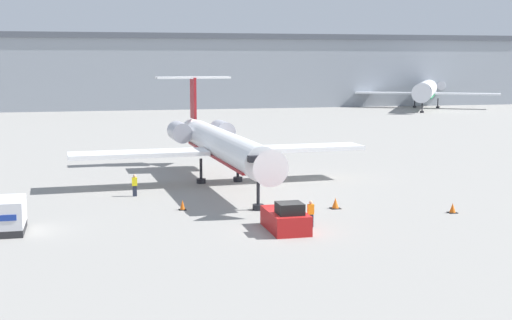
{
  "coord_description": "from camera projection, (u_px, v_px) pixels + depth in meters",
  "views": [
    {
      "loc": [
        -11.88,
        -41.16,
        10.52
      ],
      "look_at": [
        0.0,
        8.23,
        3.41
      ],
      "focal_mm": 50.0,
      "sensor_mm": 36.0,
      "label": 1
    }
  ],
  "objects": [
    {
      "name": "terminal_building",
      "position": [
        139.0,
        71.0,
        158.26
      ],
      "size": [
        180.0,
        16.8,
        16.36
      ],
      "color": "#8C939E",
      "rests_on": "ground"
    },
    {
      "name": "pushback_tug",
      "position": [
        286.0,
        219.0,
        44.39
      ],
      "size": [
        2.21,
        4.28,
        1.93
      ],
      "color": "#B21919",
      "rests_on": "ground"
    },
    {
      "name": "worker_by_wing",
      "position": [
        135.0,
        185.0,
        55.53
      ],
      "size": [
        0.4,
        0.24,
        1.73
      ],
      "color": "#232838",
      "rests_on": "ground"
    },
    {
      "name": "airplane_main",
      "position": [
        220.0,
        144.0,
        61.24
      ],
      "size": [
        25.64,
        27.67,
        8.91
      ],
      "color": "white",
      "rests_on": "ground"
    },
    {
      "name": "luggage_cart",
      "position": [
        6.0,
        216.0,
        43.82
      ],
      "size": [
        2.16,
        3.53,
        2.1
      ],
      "color": "#232326",
      "rests_on": "ground"
    },
    {
      "name": "traffic_cone_left",
      "position": [
        182.0,
        205.0,
        50.52
      ],
      "size": [
        0.52,
        0.52,
        0.72
      ],
      "color": "black",
      "rests_on": "ground"
    },
    {
      "name": "traffic_cone_right",
      "position": [
        335.0,
        203.0,
        50.99
      ],
      "size": [
        0.69,
        0.69,
        0.78
      ],
      "color": "black",
      "rests_on": "ground"
    },
    {
      "name": "ground_plane",
      "position": [
        287.0,
        233.0,
        43.85
      ],
      "size": [
        600.0,
        600.0,
        0.0
      ],
      "primitive_type": "plane",
      "color": "gray"
    },
    {
      "name": "traffic_cone_mid",
      "position": [
        453.0,
        208.0,
        49.54
      ],
      "size": [
        0.6,
        0.6,
        0.71
      ],
      "color": "black",
      "rests_on": "ground"
    },
    {
      "name": "worker_near_tug",
      "position": [
        311.0,
        213.0,
        45.32
      ],
      "size": [
        0.4,
        0.24,
        1.7
      ],
      "color": "#232838",
      "rests_on": "ground"
    },
    {
      "name": "airplane_parked_far_left",
      "position": [
        426.0,
        90.0,
        157.62
      ],
      "size": [
        28.83,
        34.83,
        11.18
      ],
      "color": "silver",
      "rests_on": "ground"
    }
  ]
}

